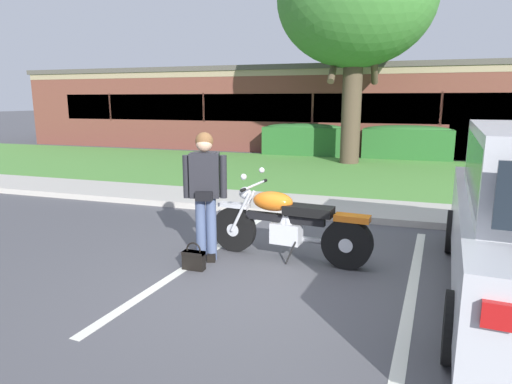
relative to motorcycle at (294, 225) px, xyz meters
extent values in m
plane|color=#4C4C51|center=(-0.18, -0.63, -0.48)|extent=(140.00, 140.00, 0.00)
cube|color=#B7B2A8|center=(-0.18, 2.21, -0.42)|extent=(60.00, 0.20, 0.12)
cube|color=#B7B2A8|center=(-0.18, 3.06, -0.44)|extent=(60.00, 1.50, 0.08)
cube|color=#518E3D|center=(-0.18, 7.36, -0.45)|extent=(60.00, 7.09, 0.06)
cube|color=silver|center=(-1.22, -0.43, -0.48)|extent=(0.45, 4.40, 0.01)
cube|color=silver|center=(1.51, -0.43, -0.48)|extent=(0.45, 4.40, 0.01)
cylinder|color=black|center=(-0.89, 0.08, -0.16)|extent=(0.65, 0.16, 0.64)
cylinder|color=silver|center=(-0.89, 0.08, -0.16)|extent=(0.19, 0.14, 0.18)
cylinder|color=black|center=(0.71, -0.07, -0.16)|extent=(0.65, 0.24, 0.64)
cylinder|color=silver|center=(0.71, -0.07, -0.16)|extent=(0.20, 0.22, 0.18)
cube|color=silver|center=(-0.89, 0.08, 0.19)|extent=(0.45, 0.18, 0.06)
cube|color=orange|center=(0.76, -0.08, 0.18)|extent=(0.46, 0.24, 0.08)
cylinder|color=silver|center=(-0.76, -0.01, 0.12)|extent=(0.31, 0.07, 0.58)
cylinder|color=silver|center=(-0.74, 0.15, 0.12)|extent=(0.31, 0.07, 0.58)
sphere|color=silver|center=(-0.71, 0.06, 0.38)|extent=(0.17, 0.17, 0.17)
cylinder|color=silver|center=(-0.58, 0.05, 0.50)|extent=(0.10, 0.72, 0.03)
cylinder|color=black|center=(-0.61, -0.31, 0.50)|extent=(0.05, 0.10, 0.04)
cylinder|color=black|center=(-0.54, 0.41, 0.50)|extent=(0.05, 0.10, 0.04)
sphere|color=silver|center=(-0.62, -0.25, 0.66)|extent=(0.08, 0.08, 0.08)
sphere|color=silver|center=(-0.57, 0.35, 0.66)|extent=(0.08, 0.08, 0.08)
cube|color=black|center=(-0.14, 0.01, 0.08)|extent=(1.10, 0.20, 0.10)
ellipsoid|color=orange|center=(-0.31, 0.03, 0.30)|extent=(0.59, 0.37, 0.26)
cube|color=black|center=(0.19, -0.02, 0.22)|extent=(0.66, 0.34, 0.12)
cube|color=silver|center=(-0.11, 0.01, -0.12)|extent=(0.42, 0.28, 0.28)
cylinder|color=silver|center=(-0.14, 0.01, 0.04)|extent=(0.18, 0.14, 0.21)
cylinder|color=silver|center=(-0.08, 0.00, 0.04)|extent=(0.18, 0.14, 0.21)
cylinder|color=silver|center=(0.27, 0.11, -0.22)|extent=(0.60, 0.14, 0.08)
cylinder|color=silver|center=(0.47, 0.09, -0.22)|extent=(0.60, 0.14, 0.08)
cylinder|color=black|center=(0.00, -0.16, -0.33)|extent=(0.13, 0.11, 0.30)
cube|color=black|center=(-1.05, -0.35, -0.43)|extent=(0.18, 0.26, 0.10)
cube|color=black|center=(-1.18, -0.39, -0.43)|extent=(0.18, 0.26, 0.10)
cylinder|color=#47567A|center=(-1.05, -0.33, -0.05)|extent=(0.14, 0.14, 0.86)
cylinder|color=#47567A|center=(-1.19, -0.38, -0.05)|extent=(0.14, 0.14, 0.86)
cube|color=#232328|center=(-1.12, -0.35, 0.67)|extent=(0.43, 0.32, 0.58)
cube|color=#232328|center=(-1.12, -0.35, 0.94)|extent=(0.35, 0.28, 0.06)
sphere|color=tan|center=(-1.12, -0.35, 1.08)|extent=(0.21, 0.21, 0.21)
sphere|color=brown|center=(-1.12, -0.34, 1.11)|extent=(0.23, 0.23, 0.23)
cube|color=black|center=(-1.08, -0.48, 0.42)|extent=(0.24, 0.16, 0.12)
cylinder|color=#232328|center=(-0.89, -0.28, 0.65)|extent=(0.09, 0.09, 0.56)
cylinder|color=#232328|center=(-1.35, -0.43, 0.65)|extent=(0.09, 0.09, 0.56)
cube|color=black|center=(-1.12, -0.75, -0.36)|extent=(0.28, 0.12, 0.24)
cube|color=black|center=(-1.12, -0.75, -0.26)|extent=(0.28, 0.13, 0.04)
torus|color=black|center=(-1.12, -0.75, -0.22)|extent=(0.20, 0.02, 0.20)
cube|color=black|center=(1.99, -0.63, 1.00)|extent=(0.27, 2.72, 0.55)
cube|color=#B21414|center=(1.90, -2.85, 0.40)|extent=(0.20, 0.08, 0.16)
cylinder|color=black|center=(2.08, 0.98, -0.18)|extent=(0.29, 0.62, 0.60)
cylinder|color=black|center=(1.83, -1.92, -0.18)|extent=(0.29, 0.62, 0.60)
cylinder|color=#4C3D2D|center=(-0.36, 9.33, 1.19)|extent=(0.62, 0.62, 3.34)
cylinder|color=#4C3D2D|center=(0.28, 9.33, 2.78)|extent=(0.22, 1.44, 1.34)
cylinder|color=#4C3D2D|center=(-0.97, 9.33, 2.75)|extent=(0.22, 1.36, 1.28)
cube|color=#286028|center=(-2.29, 11.09, 0.07)|extent=(3.07, 0.90, 1.10)
ellipsoid|color=#286028|center=(-2.29, 11.09, 0.62)|extent=(2.92, 0.84, 0.28)
cube|color=#286028|center=(1.43, 11.09, 0.07)|extent=(3.05, 0.90, 1.10)
ellipsoid|color=#286028|center=(1.43, 11.09, 0.62)|extent=(2.90, 0.84, 0.28)
cube|color=brown|center=(-2.11, 17.31, 1.16)|extent=(27.14, 11.21, 3.28)
cube|color=#998466|center=(-2.11, 11.74, 2.68)|extent=(27.14, 0.10, 0.24)
cube|color=#4C4742|center=(-2.11, 17.31, 2.90)|extent=(27.41, 11.32, 0.20)
cube|color=#1E282D|center=(-2.11, 11.73, 1.32)|extent=(23.07, 0.06, 1.10)
cube|color=brown|center=(-11.33, 11.72, 1.32)|extent=(0.08, 0.04, 1.20)
cube|color=brown|center=(-6.72, 11.72, 1.32)|extent=(0.08, 0.04, 1.20)
cube|color=brown|center=(-2.11, 11.72, 1.32)|extent=(0.08, 0.04, 1.20)
cube|color=brown|center=(2.51, 11.72, 1.32)|extent=(0.08, 0.04, 1.20)
cube|color=#473323|center=(3.32, 11.74, 0.57)|extent=(1.00, 0.08, 2.10)
camera|label=1|loc=(1.30, -5.55, 1.63)|focal=31.19mm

